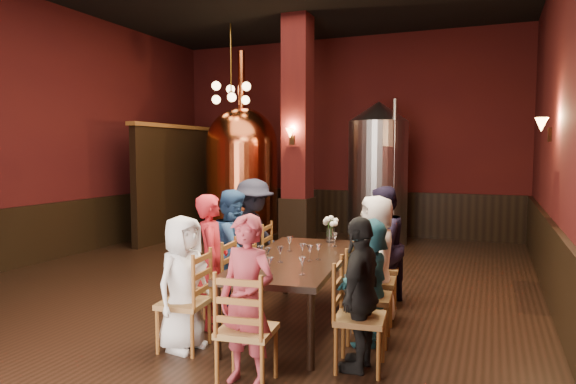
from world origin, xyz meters
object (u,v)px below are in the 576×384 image
at_px(person_0, 183,283).
at_px(copper_kettle, 242,172).
at_px(person_1, 212,261).
at_px(steel_vessel, 378,173).
at_px(dining_table, 295,262).
at_px(person_2, 234,249).
at_px(rose_vase, 330,225).

distance_m(person_0, copper_kettle, 6.12).
height_order(person_0, copper_kettle, copper_kettle).
bearing_deg(person_1, steel_vessel, -33.65).
relative_size(dining_table, steel_vessel, 0.85).
relative_size(person_0, person_2, 0.90).
bearing_deg(dining_table, person_2, 158.78).
xyz_separation_m(copper_kettle, rose_vase, (3.05, -3.55, -0.48)).
bearing_deg(copper_kettle, dining_table, -57.00).
bearing_deg(dining_table, steel_vessel, 86.02).
xyz_separation_m(dining_table, steel_vessel, (-0.21, 5.28, 0.77)).
height_order(person_0, person_1, person_1).
bearing_deg(dining_table, copper_kettle, 116.79).
bearing_deg(copper_kettle, rose_vase, -49.28).
height_order(steel_vessel, rose_vase, steel_vessel).
bearing_deg(steel_vessel, dining_table, -87.77).
relative_size(person_1, steel_vessel, 0.50).
relative_size(person_1, rose_vase, 4.23).
height_order(person_0, person_2, person_2).
xyz_separation_m(person_0, steel_vessel, (0.53, 6.37, 0.81)).
relative_size(person_1, copper_kettle, 0.36).
bearing_deg(copper_kettle, person_2, -64.30).
xyz_separation_m(person_1, person_2, (-0.07, 0.66, 0.00)).
height_order(person_2, steel_vessel, steel_vessel).
bearing_deg(person_0, person_1, 18.23).
bearing_deg(person_1, person_2, -21.40).
relative_size(dining_table, person_2, 1.72).
distance_m(dining_table, person_0, 1.31).
bearing_deg(person_2, steel_vessel, -13.87).
relative_size(person_0, steel_vessel, 0.44).
bearing_deg(person_2, person_1, 179.96).
height_order(dining_table, person_2, person_2).
xyz_separation_m(person_1, copper_kettle, (-2.15, 4.98, 0.73)).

